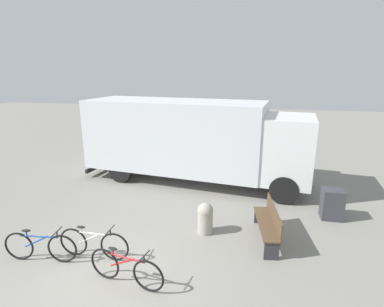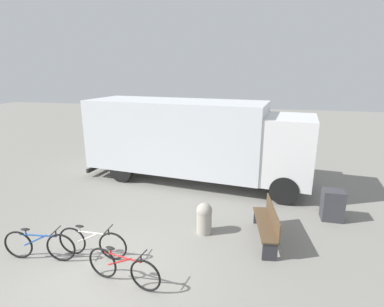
{
  "view_description": "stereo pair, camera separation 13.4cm",
  "coord_description": "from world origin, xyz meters",
  "px_view_note": "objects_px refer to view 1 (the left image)",
  "views": [
    {
      "loc": [
        3.01,
        -4.88,
        4.21
      ],
      "look_at": [
        1.03,
        4.05,
        1.66
      ],
      "focal_mm": 28.0,
      "sensor_mm": 36.0,
      "label": 1
    },
    {
      "loc": [
        3.14,
        -4.85,
        4.21
      ],
      "look_at": [
        1.03,
        4.05,
        1.66
      ],
      "focal_mm": 28.0,
      "sensor_mm": 36.0,
      "label": 2
    }
  ],
  "objects_px": {
    "bicycle_middle": "(94,243)",
    "bicycle_far": "(126,269)",
    "park_bench": "(269,222)",
    "bollard_near_bench": "(205,217)",
    "delivery_truck": "(192,138)",
    "bicycle_near": "(40,247)",
    "utility_box": "(332,204)"
  },
  "relations": [
    {
      "from": "delivery_truck",
      "to": "bicycle_middle",
      "type": "distance_m",
      "value": 5.74
    },
    {
      "from": "utility_box",
      "to": "bollard_near_bench",
      "type": "bearing_deg",
      "value": -155.12
    },
    {
      "from": "bicycle_near",
      "to": "utility_box",
      "type": "height_order",
      "value": "utility_box"
    },
    {
      "from": "bicycle_middle",
      "to": "bicycle_far",
      "type": "bearing_deg",
      "value": -32.68
    },
    {
      "from": "bollard_near_bench",
      "to": "utility_box",
      "type": "bearing_deg",
      "value": 24.88
    },
    {
      "from": "bicycle_far",
      "to": "park_bench",
      "type": "bearing_deg",
      "value": 49.14
    },
    {
      "from": "delivery_truck",
      "to": "bicycle_far",
      "type": "relative_size",
      "value": 5.12
    },
    {
      "from": "park_bench",
      "to": "bicycle_far",
      "type": "distance_m",
      "value": 3.7
    },
    {
      "from": "bicycle_near",
      "to": "bicycle_far",
      "type": "height_order",
      "value": "same"
    },
    {
      "from": "bicycle_middle",
      "to": "bollard_near_bench",
      "type": "relative_size",
      "value": 2.02
    },
    {
      "from": "bicycle_near",
      "to": "utility_box",
      "type": "relative_size",
      "value": 1.91
    },
    {
      "from": "utility_box",
      "to": "bicycle_middle",
      "type": "bearing_deg",
      "value": -150.58
    },
    {
      "from": "bicycle_middle",
      "to": "bollard_near_bench",
      "type": "xyz_separation_m",
      "value": [
        2.32,
        1.65,
        0.09
      ]
    },
    {
      "from": "delivery_truck",
      "to": "bollard_near_bench",
      "type": "bearing_deg",
      "value": -66.16
    },
    {
      "from": "bicycle_middle",
      "to": "utility_box",
      "type": "distance_m",
      "value": 6.64
    },
    {
      "from": "delivery_truck",
      "to": "bicycle_middle",
      "type": "relative_size",
      "value": 5.06
    },
    {
      "from": "park_bench",
      "to": "bicycle_middle",
      "type": "distance_m",
      "value": 4.3
    },
    {
      "from": "delivery_truck",
      "to": "park_bench",
      "type": "relative_size",
      "value": 4.66
    },
    {
      "from": "bicycle_far",
      "to": "bollard_near_bench",
      "type": "height_order",
      "value": "bollard_near_bench"
    },
    {
      "from": "bicycle_middle",
      "to": "bollard_near_bench",
      "type": "bearing_deg",
      "value": 34.47
    },
    {
      "from": "park_bench",
      "to": "bicycle_middle",
      "type": "height_order",
      "value": "park_bench"
    },
    {
      "from": "bicycle_far",
      "to": "utility_box",
      "type": "height_order",
      "value": "utility_box"
    },
    {
      "from": "park_bench",
      "to": "bollard_near_bench",
      "type": "bearing_deg",
      "value": 82.05
    },
    {
      "from": "park_bench",
      "to": "bicycle_near",
      "type": "xyz_separation_m",
      "value": [
        -5.07,
        -2.04,
        -0.14
      ]
    },
    {
      "from": "delivery_truck",
      "to": "bicycle_far",
      "type": "bearing_deg",
      "value": -83.71
    },
    {
      "from": "bicycle_far",
      "to": "bollard_near_bench",
      "type": "bearing_deg",
      "value": 72.36
    },
    {
      "from": "bollard_near_bench",
      "to": "utility_box",
      "type": "relative_size",
      "value": 0.95
    },
    {
      "from": "bollard_near_bench",
      "to": "utility_box",
      "type": "xyz_separation_m",
      "value": [
        3.47,
        1.61,
        -0.01
      ]
    },
    {
      "from": "bicycle_far",
      "to": "bollard_near_bench",
      "type": "distance_m",
      "value": 2.63
    },
    {
      "from": "bicycle_near",
      "to": "bicycle_far",
      "type": "relative_size",
      "value": 1.01
    },
    {
      "from": "bicycle_middle",
      "to": "bollard_near_bench",
      "type": "distance_m",
      "value": 2.85
    },
    {
      "from": "park_bench",
      "to": "bollard_near_bench",
      "type": "height_order",
      "value": "park_bench"
    }
  ]
}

